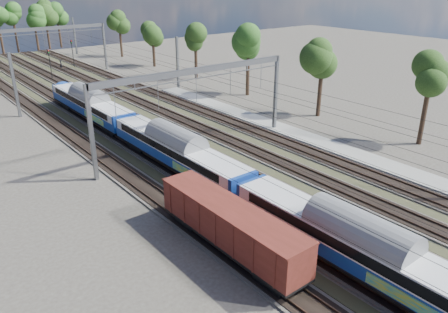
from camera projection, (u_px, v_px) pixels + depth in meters
track_bed at (133, 117)px, 57.98m from camera, size 21.00×130.00×0.34m
platform at (343, 151)px, 46.81m from camera, size 3.00×70.00×0.30m
catenary at (105, 61)px, 61.31m from camera, size 25.65×130.00×9.00m
tree_belt at (54, 24)px, 93.26m from camera, size 39.18×101.88×12.10m
emu_train at (179, 147)px, 41.25m from camera, size 2.93×61.96×4.28m
freight_boxcar at (230, 225)px, 29.31m from camera, size 2.67×12.89×3.32m
worker at (61, 64)px, 88.35m from camera, size 0.55×0.73×1.79m
signal_near at (50, 61)px, 77.96m from camera, size 0.38×0.36×5.39m
signal_far at (72, 50)px, 88.98m from camera, size 0.39×0.37×5.45m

